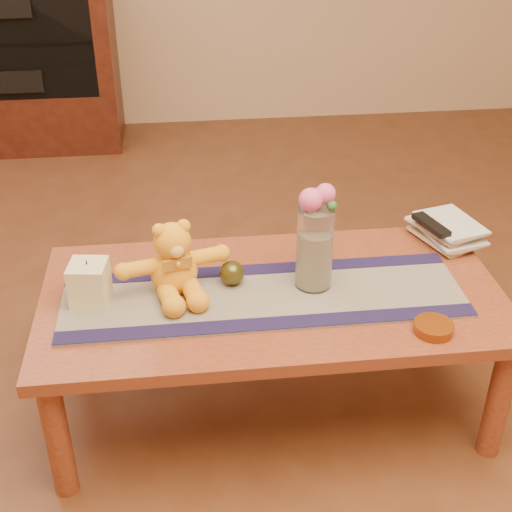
{
  "coord_description": "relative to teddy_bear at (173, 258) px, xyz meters",
  "views": [
    {
      "loc": [
        -0.26,
        -1.74,
        1.64
      ],
      "look_at": [
        -0.05,
        0.0,
        0.58
      ],
      "focal_mm": 48.95,
      "sensor_mm": 36.0,
      "label": 1
    }
  ],
  "objects": [
    {
      "name": "cabinet_shelf",
      "position": [
        -0.91,
        2.29,
        0.09
      ],
      "size": [
        1.02,
        0.2,
        0.02
      ],
      "primitive_type": "cube",
      "color": "black",
      "rests_on": "media_cabinet"
    },
    {
      "name": "table_leg_fr",
      "position": [
        0.93,
        -0.33,
        -0.36
      ],
      "size": [
        0.07,
        0.07,
        0.41
      ],
      "primitive_type": "cylinder",
      "color": "maroon",
      "rests_on": "floor"
    },
    {
      "name": "bronze_ball",
      "position": [
        0.17,
        0.01,
        -0.07
      ],
      "size": [
        0.09,
        0.09,
        0.08
      ],
      "primitive_type": "sphere",
      "rotation": [
        0.0,
        0.0,
        0.19
      ],
      "color": "#434016",
      "rests_on": "persian_runner"
    },
    {
      "name": "table_leg_fl",
      "position": [
        -0.35,
        -0.33,
        -0.36
      ],
      "size": [
        0.07,
        0.07,
        0.41
      ],
      "primitive_type": "cylinder",
      "color": "maroon",
      "rests_on": "floor"
    },
    {
      "name": "rose_left",
      "position": [
        0.4,
        -0.03,
        0.19
      ],
      "size": [
        0.07,
        0.07,
        0.07
      ],
      "primitive_type": "sphere",
      "color": "#EE5497",
      "rests_on": "glass_vase"
    },
    {
      "name": "tv_remote",
      "position": [
        0.85,
        0.17,
        -0.03
      ],
      "size": [
        0.09,
        0.17,
        0.02
      ],
      "primitive_type": "cube",
      "rotation": [
        0.0,
        0.0,
        0.3
      ],
      "color": "black",
      "rests_on": "book_top"
    },
    {
      "name": "runner_border_far",
      "position": [
        0.26,
        0.08,
        -0.11
      ],
      "size": [
        1.2,
        0.06,
        0.0
      ],
      "primitive_type": "cube",
      "rotation": [
        0.0,
        0.0,
        -0.0
      ],
      "color": "#1A133B",
      "rests_on": "persian_runner"
    },
    {
      "name": "leaf_sprig",
      "position": [
        0.46,
        -0.04,
        0.17
      ],
      "size": [
        0.03,
        0.03,
        0.03
      ],
      "primitive_type": "sphere",
      "color": "#33662D",
      "rests_on": "glass_vase"
    },
    {
      "name": "book_lower",
      "position": [
        0.85,
        0.18,
        -0.09
      ],
      "size": [
        0.21,
        0.25,
        0.02
      ],
      "primitive_type": "imported",
      "rotation": [
        0.0,
        0.0,
        0.22
      ],
      "color": "beige",
      "rests_on": "book_bottom"
    },
    {
      "name": "rose_right",
      "position": [
        0.44,
        -0.02,
        0.2
      ],
      "size": [
        0.06,
        0.06,
        0.06
      ],
      "primitive_type": "sphere",
      "color": "#EE5497",
      "rests_on": "glass_vase"
    },
    {
      "name": "book_top",
      "position": [
        0.85,
        0.18,
        -0.05
      ],
      "size": [
        0.21,
        0.26,
        0.02
      ],
      "primitive_type": "imported",
      "rotation": [
        0.0,
        0.0,
        0.25
      ],
      "color": "beige",
      "rests_on": "book_upper"
    },
    {
      "name": "glass_vase",
      "position": [
        0.42,
        -0.02,
        0.02
      ],
      "size": [
        0.11,
        0.11,
        0.26
      ],
      "primitive_type": "cylinder",
      "color": "silver",
      "rests_on": "persian_runner"
    },
    {
      "name": "potpourri_fill",
      "position": [
        0.42,
        -0.02,
        -0.02
      ],
      "size": [
        0.09,
        0.09,
        0.18
      ],
      "primitive_type": "cylinder",
      "color": "beige",
      "rests_on": "glass_vase"
    },
    {
      "name": "table_leg_bl",
      "position": [
        -0.35,
        0.25,
        -0.36
      ],
      "size": [
        0.07,
        0.07,
        0.41
      ],
      "primitive_type": "cylinder",
      "color": "maroon",
      "rests_on": "floor"
    },
    {
      "name": "blue_flower_back",
      "position": [
        0.43,
        0.01,
        0.18
      ],
      "size": [
        0.04,
        0.04,
        0.04
      ],
      "primitive_type": "sphere",
      "color": "#4D4EA7",
      "rests_on": "glass_vase"
    },
    {
      "name": "amber_dish",
      "position": [
        0.71,
        -0.29,
        -0.1
      ],
      "size": [
        0.14,
        0.14,
        0.03
      ],
      "primitive_type": "cylinder",
      "rotation": [
        0.0,
        0.0,
        -0.36
      ],
      "color": "#BF5914",
      "rests_on": "coffee_table_top"
    },
    {
      "name": "floor",
      "position": [
        0.29,
        -0.04,
        -0.57
      ],
      "size": [
        5.5,
        5.5,
        0.0
      ],
      "primitive_type": "plane",
      "color": "#502917",
      "rests_on": "ground"
    },
    {
      "name": "candle_wick",
      "position": [
        -0.25,
        -0.04,
        0.02
      ],
      "size": [
        0.0,
        0.0,
        0.01
      ],
      "primitive_type": "cylinder",
      "rotation": [
        0.0,
        0.0,
        -0.14
      ],
      "color": "black",
      "rests_on": "pillar_candle"
    },
    {
      "name": "stereo_lower",
      "position": [
        -0.91,
        2.31,
        -0.11
      ],
      "size": [
        0.42,
        0.28,
        0.12
      ],
      "primitive_type": "cube",
      "color": "black",
      "rests_on": "media_cabinet"
    },
    {
      "name": "media_cabinet",
      "position": [
        -0.91,
        2.44,
        -0.02
      ],
      "size": [
        1.2,
        0.5,
        1.1
      ],
      "primitive_type": "cube",
      "color": "black",
      "rests_on": "floor"
    },
    {
      "name": "table_leg_br",
      "position": [
        0.93,
        0.25,
        -0.36
      ],
      "size": [
        0.07,
        0.07,
        0.41
      ],
      "primitive_type": "cylinder",
      "color": "maroon",
      "rests_on": "floor"
    },
    {
      "name": "blue_flower_side",
      "position": [
        0.39,
        -0.0,
        0.17
      ],
      "size": [
        0.04,
        0.04,
        0.04
      ],
      "primitive_type": "sphere",
      "color": "#4D4EA7",
      "rests_on": "glass_vase"
    },
    {
      "name": "teddy_bear",
      "position": [
        0.0,
        0.0,
        0.0
      ],
      "size": [
        0.38,
        0.34,
        0.22
      ],
      "primitive_type": null,
      "rotation": [
        0.0,
        0.0,
        0.24
      ],
      "color": "#FFA820",
      "rests_on": "persian_runner"
    },
    {
      "name": "book_upper",
      "position": [
        0.84,
        0.18,
        -0.07
      ],
      "size": [
        0.24,
        0.27,
        0.02
      ],
      "primitive_type": "imported",
      "rotation": [
        0.0,
        0.0,
        0.41
      ],
      "color": "beige",
      "rests_on": "book_lower"
    },
    {
      "name": "pillar_candle",
      "position": [
        -0.25,
        -0.04,
        -0.05
      ],
      "size": [
        0.12,
        0.12,
        0.13
      ],
      "primitive_type": "cube",
      "rotation": [
        0.0,
        0.0,
        -0.14
      ],
      "color": "beige",
      "rests_on": "persian_runner"
    },
    {
      "name": "runner_border_near",
      "position": [
        0.26,
        -0.21,
        -0.11
      ],
      "size": [
        1.2,
        0.06,
        0.0
      ],
      "primitive_type": "cube",
      "rotation": [
        0.0,
        0.0,
        -0.0
      ],
      "color": "#1A133B",
      "rests_on": "persian_runner"
    },
    {
      "name": "book_bottom",
      "position": [
        0.85,
        0.18,
        -0.11
      ],
      "size": [
        0.23,
        0.27,
        0.02
      ],
      "primitive_type": "imported",
      "rotation": [
        0.0,
        0.0,
        0.36
      ],
      "color": "beige",
      "rests_on": "coffee_table_top"
    },
    {
      "name": "persian_runner",
      "position": [
        0.26,
        -0.06,
        -0.11
      ],
      "size": [
        1.2,
        0.35,
        0.01
      ],
      "primitive_type": "cube",
      "rotation": [
        0.0,
        0.0,
        -0.0
      ],
      "color": "#221B4B",
      "rests_on": "coffee_table_top"
    },
    {
      "name": "coffee_table_top",
      "position": [
        0.29,
        -0.04,
        -0.14
      ],
      "size": [
        1.4,
        0.7,
        0.04
      ],
      "primitive_type": "cube",
      "color": "maroon",
      "rests_on": "floor"
    }
  ]
}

